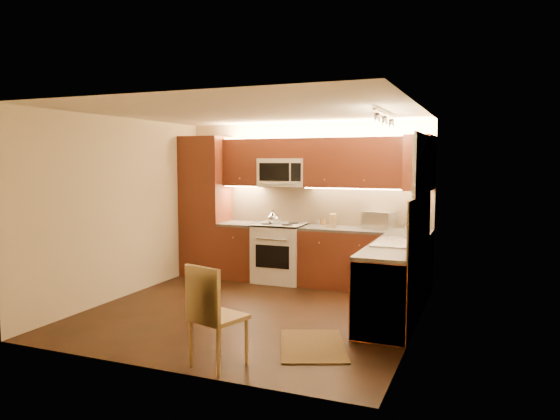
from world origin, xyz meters
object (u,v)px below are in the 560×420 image
at_px(stove, 280,253).
at_px(microwave, 283,172).
at_px(toaster_oven, 379,220).
at_px(knife_block, 333,220).
at_px(sink, 397,237).
at_px(soap_bottle, 420,235).
at_px(kettle, 273,217).
at_px(dining_chair, 218,315).

relative_size(stove, microwave, 1.21).
xyz_separation_m(stove, toaster_oven, (1.53, 0.14, 0.57)).
relative_size(toaster_oven, knife_block, 2.13).
xyz_separation_m(sink, toaster_oven, (-0.47, 1.26, 0.05)).
bearing_deg(soap_bottle, kettle, 176.16).
xyz_separation_m(sink, kettle, (-2.07, 1.02, 0.06)).
bearing_deg(kettle, soap_bottle, -29.48).
height_order(microwave, knife_block, microwave).
bearing_deg(microwave, dining_chair, -78.03).
distance_m(microwave, soap_bottle, 2.56).
bearing_deg(kettle, microwave, 61.62).
bearing_deg(sink, soap_bottle, 46.97).
bearing_deg(soap_bottle, sink, -118.65).
relative_size(microwave, soap_bottle, 4.64).
xyz_separation_m(knife_block, dining_chair, (-0.09, -3.44, -0.52)).
height_order(knife_block, dining_chair, knife_block).
bearing_deg(microwave, kettle, -107.11).
relative_size(stove, dining_chair, 0.95).
distance_m(stove, dining_chair, 3.46).
relative_size(microwave, knife_block, 3.79).
height_order(stove, toaster_oven, toaster_oven).
xyz_separation_m(microwave, dining_chair, (0.74, -3.51, -1.24)).
distance_m(soap_bottle, dining_chair, 2.96).
distance_m(sink, knife_block, 1.66).
relative_size(stove, knife_block, 4.59).
relative_size(toaster_oven, dining_chair, 0.44).
xyz_separation_m(stove, microwave, (0.00, 0.14, 1.26)).
distance_m(knife_block, soap_bottle, 1.68).
xyz_separation_m(knife_block, soap_bottle, (1.40, -0.93, -0.02)).
distance_m(sink, kettle, 2.31).
relative_size(microwave, toaster_oven, 1.78).
xyz_separation_m(stove, dining_chair, (0.74, -3.38, 0.02)).
xyz_separation_m(stove, sink, (2.00, -1.12, 0.52)).
bearing_deg(knife_block, stove, 165.53).
bearing_deg(dining_chair, sink, 78.13).
bearing_deg(dining_chair, soap_bottle, 76.48).
bearing_deg(stove, dining_chair, -77.56).
distance_m(stove, soap_bottle, 2.46).
relative_size(kettle, knife_block, 1.10).
bearing_deg(soap_bottle, dining_chair, -106.44).
xyz_separation_m(toaster_oven, soap_bottle, (0.71, -1.01, -0.05)).
xyz_separation_m(toaster_oven, dining_chair, (-0.78, -3.51, -0.55)).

